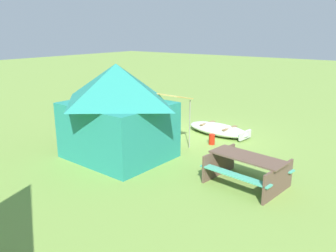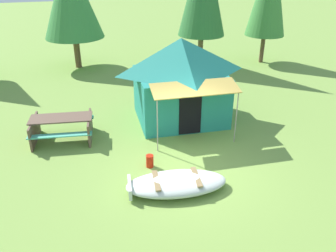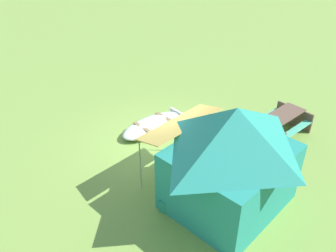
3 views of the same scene
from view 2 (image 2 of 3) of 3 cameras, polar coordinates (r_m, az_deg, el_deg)
name	(u,v)px [view 2 (image 2 of 3)]	position (r m, az deg, el deg)	size (l,w,h in m)	color
ground_plane	(188,169)	(10.00, 3.33, -7.09)	(80.00, 80.00, 0.00)	olive
beached_rowboat	(176,183)	(9.09, 1.33, -9.41)	(2.74, 1.46, 0.39)	silver
canvas_cabin_tent	(181,79)	(12.32, 2.08, 7.74)	(3.38, 3.68, 2.98)	teal
picnic_table	(62,126)	(11.78, -17.04, 0.07)	(2.13, 1.69, 0.80)	brown
cooler_box	(223,121)	(12.45, 9.01, 0.87)	(0.47, 0.37, 0.38)	#23856A
fuel_can	(150,161)	(10.00, -3.01, -5.78)	(0.22, 0.22, 0.37)	red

